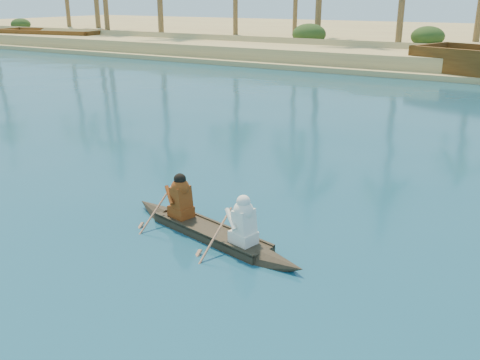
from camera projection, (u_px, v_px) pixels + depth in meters
The scene contains 5 objects.
ground at pixel (215, 171), 16.26m from camera, with size 160.00×160.00×0.00m, color #0B394B.
sandy_embankment at pixel (467, 43), 54.23m from camera, with size 150.00×51.00×1.50m.
shrub_cluster at pixel (436, 48), 41.50m from camera, with size 100.00×6.00×2.40m, color #203312, non-canonical shape.
canoe at pixel (211, 225), 11.71m from camera, with size 5.17×1.88×1.42m.
barge_left at pixel (51, 39), 56.38m from camera, with size 12.52×5.86×2.01m.
Camera 1 is at (8.53, -12.92, 5.03)m, focal length 40.00 mm.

